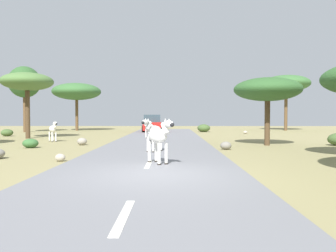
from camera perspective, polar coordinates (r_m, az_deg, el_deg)
ground_plane at (r=9.70m, az=-1.87°, el=-8.42°), size 90.00×90.00×0.00m
road at (r=9.72m, az=-4.12°, el=-8.26°), size 6.00×64.00×0.05m
lane_markings at (r=8.74m, az=-4.67°, el=-9.22°), size 0.16×56.00×0.01m
zebra_0 at (r=15.56m, az=-2.48°, el=-0.94°), size 1.01×1.52×1.56m
zebra_1 at (r=24.70m, az=-3.23°, el=-0.17°), size 1.04×1.27×1.38m
zebra_2 at (r=23.34m, az=-18.83°, el=-0.53°), size 1.00×1.26×1.36m
zebra_4 at (r=11.68m, az=-1.55°, el=-1.79°), size 1.08×1.51×1.58m
car_0 at (r=34.92m, az=-2.67°, el=0.37°), size 2.15×4.40×1.74m
tree_0 at (r=40.80m, az=19.30°, el=6.74°), size 5.30×5.30×6.26m
tree_1 at (r=27.35m, az=-22.64°, el=6.82°), size 3.78×3.78×4.89m
tree_5 at (r=37.74m, az=-23.04°, el=6.78°), size 3.20×3.20×6.73m
tree_6 at (r=20.19m, az=16.44°, el=5.87°), size 3.83×3.83×3.87m
tree_7 at (r=39.68m, az=-15.15°, el=5.60°), size 5.43×5.43×5.36m
bush_0 at (r=30.89m, az=-25.51°, el=-1.02°), size 0.98×0.88×0.59m
bush_1 at (r=35.27m, az=6.04°, el=-0.35°), size 1.33×1.19×0.80m
bush_3 at (r=19.31m, az=-22.18°, el=-2.71°), size 0.82×0.74×0.49m
rock_0 at (r=13.28m, az=-17.72°, el=-5.09°), size 0.38×0.29×0.29m
rock_1 at (r=20.17m, az=-14.29°, el=-2.54°), size 0.55×0.50×0.43m
rock_2 at (r=17.26m, az=9.73°, el=-3.27°), size 0.57×0.50×0.40m
rock_3 at (r=32.26m, az=12.91°, el=-1.04°), size 0.41×0.30×0.29m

